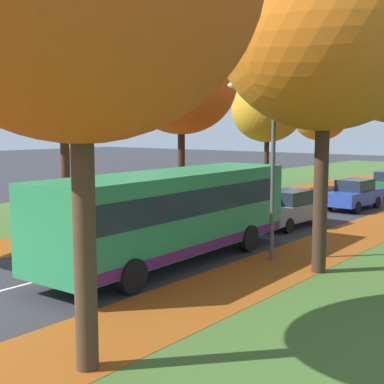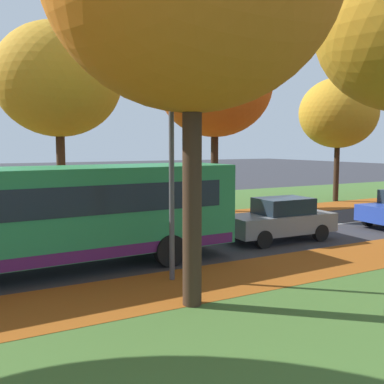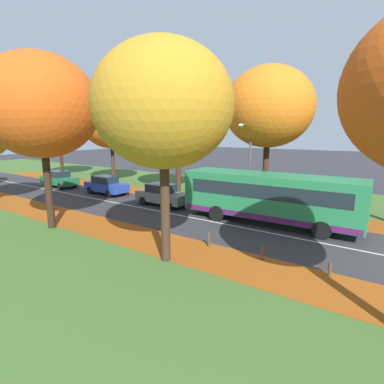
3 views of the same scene
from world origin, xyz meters
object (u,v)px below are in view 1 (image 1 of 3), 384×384
at_px(tree_left_near, 63,80).
at_px(bus, 172,211).
at_px(tree_left_distant, 320,116).
at_px(tree_left_far, 267,110).
at_px(streetlamp_right, 265,148).
at_px(car_blue_following, 354,194).
at_px(bollard_fifth, 90,229).
at_px(bollard_fourth, 33,240).
at_px(bollard_sixth, 137,220).
at_px(car_grey_lead, 289,208).
at_px(tree_right_near, 325,33).
at_px(tree_left_mid, 181,84).

relative_size(tree_left_near, bus, 0.85).
bearing_deg(tree_left_distant, tree_left_far, -92.73).
relative_size(streetlamp_right, bus, 0.57).
bearing_deg(tree_left_distant, car_blue_following, -56.94).
bearing_deg(car_blue_following, tree_left_near, -120.32).
bearing_deg(tree_left_distant, bollard_fifth, -84.99).
bearing_deg(tree_left_near, tree_left_far, 90.76).
height_order(tree_left_far, bus, tree_left_far).
xyz_separation_m(bollard_fourth, bollard_sixth, (-0.00, 5.39, 0.02)).
height_order(bollard_fourth, car_grey_lead, car_grey_lead).
bearing_deg(bollard_fourth, streetlamp_right, 29.28).
xyz_separation_m(tree_left_distant, bollard_sixth, (2.25, -22.93, -4.96)).
xyz_separation_m(tree_left_far, bus, (7.84, -19.10, -3.90)).
height_order(tree_left_near, bollard_fourth, tree_left_near).
bearing_deg(tree_right_near, tree_left_far, 125.19).
xyz_separation_m(streetlamp_right, bus, (-2.02, -2.37, -2.04)).
height_order(tree_left_mid, bollard_fourth, tree_left_mid).
height_order(tree_right_near, bus, tree_right_near).
bearing_deg(streetlamp_right, tree_left_mid, 142.53).
xyz_separation_m(streetlamp_right, car_grey_lead, (-2.20, 5.81, -2.92)).
distance_m(tree_left_mid, car_grey_lead, 9.94).
xyz_separation_m(tree_left_distant, car_blue_following, (7.61, -11.69, -4.51)).
relative_size(tree_right_near, car_grey_lead, 2.35).
relative_size(bus, car_grey_lead, 2.46).
height_order(bollard_fourth, bollard_sixth, bollard_sixth).
xyz_separation_m(tree_left_near, tree_right_near, (11.87, 0.23, 0.70)).
bearing_deg(car_blue_following, car_grey_lead, -92.56).
bearing_deg(tree_left_far, car_blue_following, -27.57).
bearing_deg(tree_left_mid, car_blue_following, 31.61).
height_order(tree_left_near, tree_right_near, tree_right_near).
bearing_deg(bus, tree_left_far, 112.32).
xyz_separation_m(bollard_sixth, streetlamp_right, (7.25, -1.33, 3.37)).
relative_size(tree_left_near, bollard_sixth, 12.23).
xyz_separation_m(tree_left_mid, bollard_fifth, (2.68, -8.99, -6.43)).
xyz_separation_m(bollard_sixth, car_grey_lead, (5.06, 4.48, 0.45)).
bearing_deg(car_blue_following, bollard_fifth, -111.05).
bearing_deg(car_grey_lead, bollard_fourth, -117.09).
bearing_deg(tree_left_near, tree_right_near, 1.10).
bearing_deg(car_grey_lead, tree_left_distant, 111.61).
xyz_separation_m(bollard_fifth, streetlamp_right, (7.26, 1.37, 3.39)).
bearing_deg(streetlamp_right, tree_left_near, -176.08).
xyz_separation_m(tree_left_near, bollard_sixth, (2.38, 1.99, -6.08)).
xyz_separation_m(tree_left_near, bollard_fifth, (2.37, -0.71, -6.10)).
height_order(tree_left_near, streetlamp_right, tree_left_near).
bearing_deg(bollard_sixth, tree_left_near, -140.09).
distance_m(tree_left_distant, car_grey_lead, 20.34).
xyz_separation_m(tree_left_distant, streetlamp_right, (9.50, -24.26, -1.59)).
xyz_separation_m(bollard_fifth, car_grey_lead, (5.06, 7.18, 0.46)).
relative_size(tree_left_far, bus, 0.75).
bearing_deg(tree_left_mid, bollard_sixth, -66.86).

